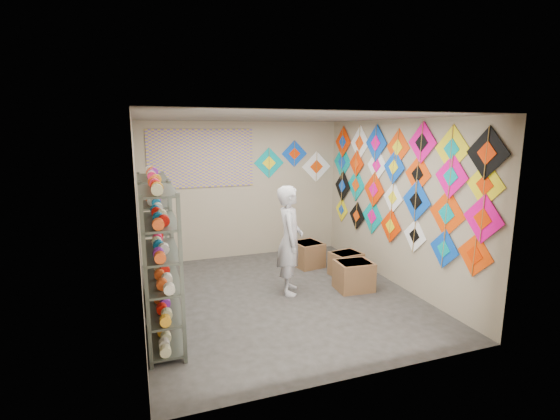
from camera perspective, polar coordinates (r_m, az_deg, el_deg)
name	(u,v)px	position (r m, az deg, el deg)	size (l,w,h in m)	color
ground	(280,296)	(6.42, 0.05, -12.02)	(4.50, 4.50, 0.00)	#312D2A
room_walls	(280,191)	(5.97, 0.06, 2.67)	(4.50, 4.50, 4.50)	tan
shelf_rack_front	(161,268)	(4.97, -16.37, -7.77)	(0.40, 1.10, 1.90)	#4C5147
shelf_rack_back	(156,240)	(6.22, -17.09, -4.03)	(0.40, 1.10, 1.90)	#4C5147
string_spools	(158,245)	(5.56, -16.82, -4.76)	(0.12, 2.36, 0.12)	#F71B56
kite_wall_display	(395,183)	(6.87, 15.86, 3.66)	(0.06, 4.33, 2.03)	#FF4406
back_wall_kites	(294,162)	(8.41, 1.99, 6.78)	(1.69, 0.02, 0.88)	#009EA2
poster	(201,159)	(7.90, -10.98, 7.12)	(2.00, 0.01, 1.10)	#634FAD
shopkeeper	(290,240)	(6.30, 1.38, -4.25)	(0.59, 0.72, 1.70)	silver
carton_a	(354,276)	(6.69, 10.33, -9.07)	(0.56, 0.47, 0.47)	brown
carton_b	(346,264)	(7.31, 9.26, -7.51)	(0.51, 0.41, 0.41)	brown
carton_c	(308,254)	(7.71, 3.91, -6.22)	(0.48, 0.53, 0.46)	brown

